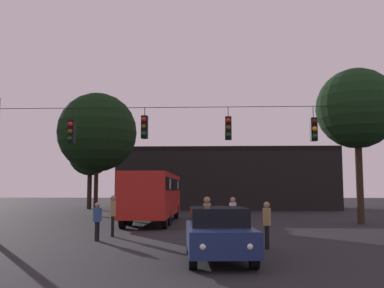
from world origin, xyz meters
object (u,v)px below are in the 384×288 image
pedestrian_near_bus (113,213)px  tree_right_far (90,154)px  tree_left_silhouette (357,109)px  tree_behind_building (97,132)px  pedestrian_crossing_center (207,218)px  pedestrian_trailing (233,214)px  car_near_right (218,232)px  pedestrian_crossing_left (267,222)px  city_bus (154,193)px  pedestrian_crossing_right (97,219)px

pedestrian_near_bus → tree_right_far: size_ratio=0.22×
tree_left_silhouette → tree_behind_building: tree_behind_building is taller
pedestrian_crossing_center → pedestrian_trailing: bearing=69.2°
pedestrian_trailing → tree_behind_building: tree_behind_building is taller
tree_behind_building → pedestrian_near_bus: bearing=-72.7°
tree_left_silhouette → tree_right_far: tree_left_silhouette is taller
car_near_right → pedestrian_crossing_center: size_ratio=2.50×
pedestrian_crossing_left → pedestrian_crossing_center: size_ratio=0.91×
tree_left_silhouette → tree_right_far: size_ratio=1.16×
pedestrian_trailing → tree_right_far: tree_right_far is taller
pedestrian_crossing_center → pedestrian_near_bus: 5.10m
city_bus → pedestrian_trailing: bearing=-61.2°
tree_left_silhouette → tree_behind_building: (-18.10, 7.50, -0.39)m
pedestrian_crossing_left → pedestrian_crossing_right: 6.86m
pedestrian_trailing → tree_left_silhouette: (8.07, 7.87, 6.03)m
pedestrian_crossing_left → pedestrian_near_bus: pedestrian_near_bus is taller
city_bus → tree_behind_building: 10.24m
pedestrian_near_bus → tree_left_silhouette: 16.57m
car_near_right → pedestrian_crossing_right: (-4.78, 4.71, 0.05)m
pedestrian_crossing_right → pedestrian_near_bus: 1.69m
pedestrian_near_bus → pedestrian_trailing: bearing=-0.6°
pedestrian_crossing_left → tree_right_far: size_ratio=0.20×
tree_left_silhouette → tree_right_far: bearing=137.9°
city_bus → pedestrian_crossing_right: size_ratio=7.24×
pedestrian_trailing → pedestrian_crossing_right: bearing=-163.7°
pedestrian_trailing → tree_right_far: (-13.96, 27.76, 4.89)m
pedestrian_crossing_center → tree_right_far: bearing=112.8°
car_near_right → tree_behind_building: (-9.29, 21.69, 5.82)m
pedestrian_crossing_left → tree_behind_building: tree_behind_building is taller
car_near_right → pedestrian_crossing_left: (1.73, 2.52, 0.12)m
car_near_right → tree_right_far: bearing=111.2°
city_bus → pedestrian_crossing_right: 9.90m
city_bus → pedestrian_crossing_left: city_bus is taller
pedestrian_crossing_center → tree_left_silhouette: tree_left_silhouette is taller
pedestrian_crossing_center → tree_behind_building: bearing=116.1°
city_bus → pedestrian_trailing: city_bus is taller
city_bus → pedestrian_near_bus: size_ratio=6.14×
pedestrian_crossing_center → pedestrian_near_bus: bearing=144.8°
car_near_right → tree_behind_building: 24.31m
pedestrian_crossing_left → pedestrian_crossing_center: pedestrian_crossing_center is taller
city_bus → car_near_right: (3.76, -14.50, -1.07)m
city_bus → tree_right_far: size_ratio=1.34×
tree_right_far → pedestrian_near_bus: bearing=-72.6°
tree_left_silhouette → city_bus: bearing=178.6°
pedestrian_crossing_right → pedestrian_near_bus: pedestrian_near_bus is taller
car_near_right → pedestrian_trailing: bearing=83.3°
pedestrian_crossing_right → tree_left_silhouette: tree_left_silhouette is taller
pedestrian_near_bus → pedestrian_trailing: 5.26m
pedestrian_trailing → pedestrian_near_bus: bearing=179.4°
pedestrian_near_bus → city_bus: bearing=84.7°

